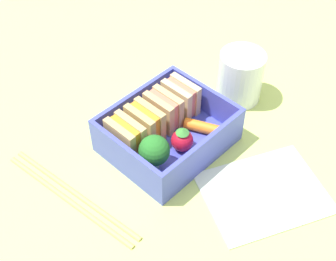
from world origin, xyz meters
TOP-DOWN VIEW (x-y plane):
  - ground_plane at (0.00, 0.00)cm, footprint 120.00×120.00cm
  - bento_tray at (0.00, 0.00)cm, footprint 15.80×13.30cm
  - bento_rim at (0.00, 0.00)cm, footprint 15.80×13.30cm
  - sandwich_left at (-5.25, 2.59)cm, footprint 2.86×5.18cm
  - sandwich_center_left at (-1.75, 2.59)cm, footprint 2.86×5.18cm
  - sandwich_center at (1.75, 2.59)cm, footprint 2.86×5.18cm
  - sandwich_center_right at (5.25, 2.59)cm, footprint 2.86×5.18cm
  - broccoli_floret at (-4.78, -2.23)cm, footprint 3.98×3.98cm
  - strawberry_far_left at (0.21, -2.59)cm, footprint 2.97×2.97cm
  - carrot_stick_far_left at (4.31, -2.65)cm, footprint 3.69×5.57cm
  - chopstick_pair at (-14.76, 2.48)cm, footprint 4.16×21.57cm
  - drinking_glass at (14.43, -0.85)cm, footprint 6.61×6.61cm
  - folded_napkin at (2.38, -14.49)cm, footprint 18.50×16.98cm

SIDE VIEW (x-z plane):
  - ground_plane at x=0.00cm, z-range -2.00..0.00cm
  - folded_napkin at x=2.38cm, z-range 0.00..0.40cm
  - chopstick_pair at x=-14.76cm, z-range 0.00..0.70cm
  - bento_tray at x=0.00cm, z-range 0.00..1.20cm
  - carrot_stick_far_left at x=4.31cm, z-range 1.20..2.76cm
  - strawberry_far_left at x=0.21cm, z-range 1.02..4.59cm
  - bento_rim at x=0.00cm, z-range 1.20..5.64cm
  - sandwich_left at x=-5.25cm, z-range 1.20..5.96cm
  - sandwich_center_left at x=-1.75cm, z-range 1.20..5.96cm
  - sandwich_center at x=1.75cm, z-range 1.20..5.96cm
  - sandwich_center_right at x=5.25cm, z-range 1.20..5.96cm
  - drinking_glass at x=14.43cm, z-range 0.00..7.76cm
  - broccoli_floret at x=-4.78cm, z-range 1.69..6.83cm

